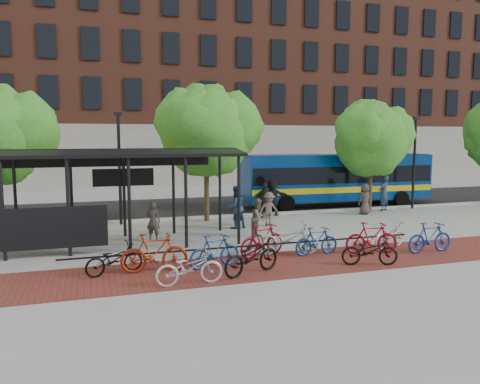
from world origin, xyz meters
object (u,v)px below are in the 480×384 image
object	(u,v)px
bike_3	(215,251)
bike_5	(262,240)
pedestrian_7	(384,193)
pedestrian_6	(365,199)
bus	(336,176)
bike_2	(189,267)
pedestrian_1	(153,221)
bike_7	(317,241)
bike_11	(430,237)
pedestrian_3	(269,209)
bike_4	(251,256)
pedestrian_8	(258,218)
lamp_post_right	(414,160)
bus_shelter	(94,165)
bike_9	(371,238)
pedestrian_2	(236,207)
bike_6	(288,239)
bike_10	(389,235)
bike_0	(114,259)
tree_b	(208,128)
bike_8	(370,251)
pedestrian_4	(264,200)
pedestrian_5	(272,197)
lamp_post_left	(119,165)
tree_c	(372,136)
bike_1	(154,253)

from	to	relation	value
bike_3	bike_5	xyz separation A→B (m)	(1.89, 0.88, 0.04)
pedestrian_7	pedestrian_6	bearing A→B (deg)	-3.46
bus	pedestrian_7	distance (m)	2.99
bike_2	pedestrian_1	distance (m)	5.85
bus	bike_7	bearing A→B (deg)	-120.45
bike_11	bike_2	bearing A→B (deg)	95.87
bike_3	pedestrian_3	bearing A→B (deg)	-48.47
bike_3	bike_4	world-z (taller)	bike_4
bus	pedestrian_8	xyz separation A→B (m)	(-7.24, -6.69, -0.96)
lamp_post_right	pedestrian_3	size ratio (longest dim) A/B	3.33
pedestrian_7	bus_shelter	bearing A→B (deg)	-13.67
bike_9	bike_11	distance (m)	2.08
bus_shelter	pedestrian_2	xyz separation A→B (m)	(5.91, 1.57, -2.05)
lamp_post_right	bike_6	xyz separation A→B (m)	(-10.90, -7.53, -2.19)
pedestrian_8	bike_10	bearing A→B (deg)	-88.11
bike_0	pedestrian_2	size ratio (longest dim) A/B	0.92
bike_6	bike_11	size ratio (longest dim) A/B	1.20
lamp_post_right	bike_5	distance (m)	14.12
pedestrian_1	pedestrian_2	size ratio (longest dim) A/B	0.82
bike_11	tree_b	bearing A→B (deg)	33.74
bike_0	bike_8	bearing A→B (deg)	-119.34
pedestrian_4	pedestrian_5	distance (m)	0.82
bike_7	bike_5	bearing A→B (deg)	72.71
bike_0	bike_4	xyz separation A→B (m)	(3.84, -1.20, 0.07)
pedestrian_4	pedestrian_3	bearing A→B (deg)	-80.09
bike_6	pedestrian_4	xyz separation A→B (m)	(1.85, 7.19, 0.31)
bike_10	pedestrian_1	bearing A→B (deg)	41.48
bike_4	bike_2	bearing A→B (deg)	80.20
lamp_post_right	pedestrian_3	xyz separation A→B (m)	(-9.64, -2.47, -1.98)
lamp_post_left	pedestrian_3	xyz separation A→B (m)	(6.36, -2.47, -1.98)
bike_2	pedestrian_7	xyz separation A→B (m)	(12.70, 9.56, 0.49)
lamp_post_left	lamp_post_right	bearing A→B (deg)	0.00
tree_c	pedestrian_6	bearing A→B (deg)	-138.05
bike_8	lamp_post_right	bearing A→B (deg)	-25.62
bike_11	bike_7	bearing A→B (deg)	76.72
pedestrian_1	pedestrian_7	world-z (taller)	pedestrian_7
bike_4	bike_9	xyz separation A→B (m)	(4.75, 1.06, 0.02)
bike_9	pedestrian_2	size ratio (longest dim) A/B	0.97
bike_10	bike_3	bearing A→B (deg)	71.91
lamp_post_left	bike_3	world-z (taller)	lamp_post_left
tree_b	pedestrian_8	xyz separation A→B (m)	(1.03, -4.22, -3.68)
bike_0	pedestrian_5	xyz separation A→B (m)	(8.22, 8.32, 0.50)
bike_1	pedestrian_6	bearing A→B (deg)	-53.64
pedestrian_5	pedestrian_8	distance (m)	5.27
bike_0	tree_c	bearing A→B (deg)	-79.22
bike_1	bike_6	world-z (taller)	bike_1
bike_0	bike_10	bearing A→B (deg)	-106.84
bike_8	pedestrian_7	xyz separation A→B (m)	(6.91, 9.31, 0.51)
pedestrian_2	pedestrian_3	distance (m)	1.59
bike_6	bike_7	distance (m)	0.99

